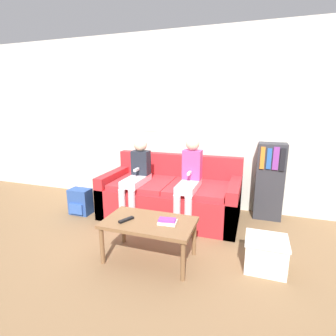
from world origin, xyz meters
TOP-DOWN VIEW (x-y plane):
  - ground_plane at (0.00, 0.00)m, footprint 10.00×10.00m
  - wall_back at (-0.00, 1.13)m, footprint 8.00×0.06m
  - couch at (0.00, 0.57)m, footprint 1.88×0.92m
  - coffee_table at (0.13, -0.53)m, footprint 0.91×0.53m
  - person_left at (-0.43, 0.36)m, footprint 0.24×0.61m
  - person_right at (0.31, 0.37)m, footprint 0.24×0.61m
  - tv_remote at (-0.09, -0.60)m, footprint 0.11×0.17m
  - book_stack at (0.32, -0.52)m, footprint 0.19×0.16m
  - bookshelf at (1.30, 0.94)m, footprint 0.37×0.28m
  - storage_box at (1.25, -0.33)m, footprint 0.39×0.36m
  - backpack at (-1.27, 0.21)m, footprint 0.30×0.23m

SIDE VIEW (x-z plane):
  - ground_plane at x=0.00m, z-range 0.00..0.00m
  - storage_box at x=1.25m, z-range 0.00..0.31m
  - backpack at x=-1.27m, z-range 0.00..0.37m
  - couch at x=0.00m, z-range -0.13..0.70m
  - coffee_table at x=0.13m, z-range 0.16..0.58m
  - tv_remote at x=-0.09m, z-range 0.42..0.44m
  - book_stack at x=0.32m, z-range 0.42..0.46m
  - bookshelf at x=1.30m, z-range 0.00..1.06m
  - person_left at x=-0.43m, z-range 0.08..1.18m
  - person_right at x=0.31m, z-range 0.07..1.23m
  - wall_back at x=0.00m, z-range 0.00..2.60m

